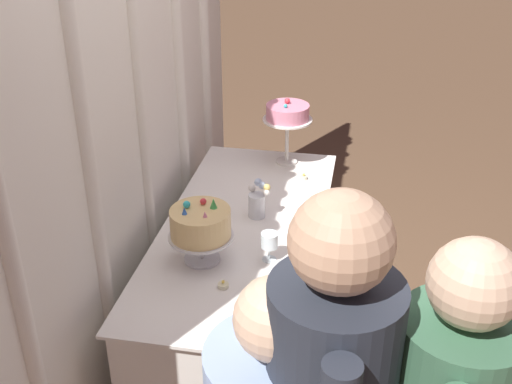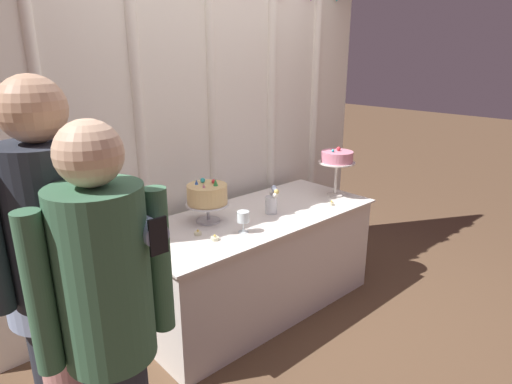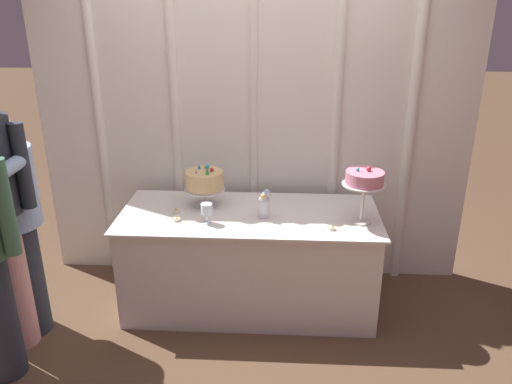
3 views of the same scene
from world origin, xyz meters
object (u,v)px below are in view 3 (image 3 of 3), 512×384
(cake_table, at_px, (250,260))
(tealight_far_left, at_px, (176,211))
(wine_glass, at_px, (207,209))
(cake_display_nearright, at_px, (364,180))
(guest_girl_blue_dress, at_px, (12,221))
(flower_vase, at_px, (264,205))
(tealight_near_right, at_px, (332,228))
(tealight_near_left, at_px, (177,219))
(cake_display_nearleft, at_px, (204,181))

(cake_table, bearing_deg, tealight_far_left, -177.97)
(wine_glass, height_order, tealight_far_left, wine_glass)
(cake_display_nearright, relative_size, guest_girl_blue_dress, 0.26)
(cake_table, xyz_separation_m, wine_glass, (-0.27, -0.18, 0.47))
(wine_glass, bearing_deg, cake_table, 33.01)
(wine_glass, xyz_separation_m, flower_vase, (0.37, 0.12, -0.01))
(cake_display_nearright, xyz_separation_m, guest_girl_blue_dress, (-2.23, -0.29, -0.22))
(wine_glass, xyz_separation_m, tealight_near_right, (0.82, -0.06, -0.09))
(cake_display_nearright, distance_m, tealight_far_left, 1.30)
(tealight_near_left, distance_m, guest_girl_blue_dress, 1.03)
(cake_table, distance_m, wine_glass, 0.57)
(flower_vase, distance_m, guest_girl_blue_dress, 1.62)
(flower_vase, distance_m, tealight_near_right, 0.49)
(cake_table, distance_m, tealight_far_left, 0.63)
(cake_display_nearleft, distance_m, tealight_near_right, 0.96)
(cake_table, bearing_deg, wine_glass, -146.99)
(tealight_near_right, height_order, guest_girl_blue_dress, guest_girl_blue_dress)
(wine_glass, distance_m, flower_vase, 0.39)
(tealight_far_left, bearing_deg, cake_display_nearright, -4.01)
(cake_display_nearright, height_order, tealight_near_right, cake_display_nearright)
(cake_display_nearright, xyz_separation_m, tealight_near_right, (-0.20, -0.13, -0.29))
(wine_glass, xyz_separation_m, tealight_far_left, (-0.24, 0.16, -0.09))
(cake_table, height_order, wine_glass, wine_glass)
(cake_display_nearright, bearing_deg, tealight_near_left, -177.82)
(cake_display_nearleft, bearing_deg, wine_glass, -79.24)
(cake_display_nearright, height_order, tealight_far_left, cake_display_nearright)
(flower_vase, xyz_separation_m, guest_girl_blue_dress, (-1.58, -0.34, -0.00))
(wine_glass, distance_m, tealight_far_left, 0.30)
(flower_vase, bearing_deg, tealight_far_left, 176.73)
(cake_table, relative_size, flower_vase, 8.86)
(cake_table, bearing_deg, guest_girl_blue_dress, -165.03)
(cake_table, height_order, tealight_far_left, tealight_far_left)
(flower_vase, xyz_separation_m, tealight_near_left, (-0.58, -0.10, -0.07))
(flower_vase, bearing_deg, cake_display_nearleft, 157.80)
(cake_display_nearright, bearing_deg, tealight_near_right, -147.99)
(tealight_far_left, bearing_deg, cake_display_nearleft, 37.61)
(cake_display_nearleft, distance_m, wine_glass, 0.31)
(cake_display_nearright, bearing_deg, tealight_far_left, 175.99)
(cake_table, distance_m, guest_girl_blue_dress, 1.59)
(tealight_near_left, xyz_separation_m, guest_girl_blue_dress, (-1.00, -0.24, 0.07))
(guest_girl_blue_dress, bearing_deg, cake_table, 14.97)
(wine_glass, relative_size, flower_vase, 0.68)
(wine_glass, relative_size, tealight_near_left, 2.71)
(tealight_near_right, bearing_deg, wine_glass, 175.99)
(wine_glass, relative_size, tealight_far_left, 2.96)
(wine_glass, xyz_separation_m, guest_girl_blue_dress, (-1.21, -0.22, -0.02))
(wine_glass, bearing_deg, cake_display_nearleft, 100.76)
(wine_glass, distance_m, tealight_near_left, 0.23)
(cake_display_nearleft, bearing_deg, guest_girl_blue_dress, -155.77)
(guest_girl_blue_dress, bearing_deg, wine_glass, 10.29)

